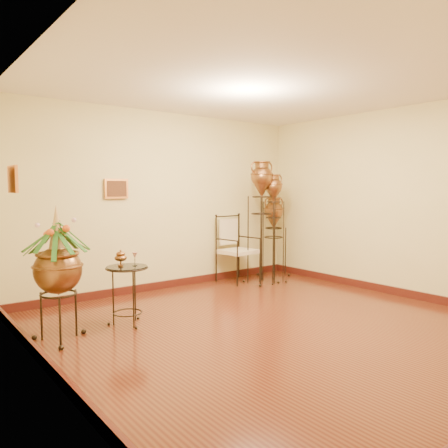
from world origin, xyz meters
TOP-DOWN VIEW (x-y plane):
  - ground at (0.00, 0.00)m, footprint 5.00×5.00m
  - room_shell at (-0.01, 0.01)m, footprint 5.02×5.02m
  - amphora_tall at (1.66, 1.75)m, footprint 0.43×0.43m
  - amphora_mid at (1.45, 1.82)m, footprint 0.52×0.52m
  - amphora_short at (2.06, 2.15)m, footprint 0.45×0.45m
  - planter_urn at (-2.15, 1.03)m, footprint 0.91×0.91m
  - armchair at (1.22, 2.15)m, footprint 0.70×0.66m
  - side_table at (-1.34, 1.10)m, footprint 0.60×0.60m

SIDE VIEW (x-z plane):
  - ground at x=0.00m, z-range 0.00..0.00m
  - side_table at x=-1.34m, z-range -0.08..0.80m
  - armchair at x=1.22m, z-range 0.00..1.14m
  - amphora_short at x=2.06m, z-range 0.00..1.47m
  - planter_urn at x=-2.15m, z-range 0.09..1.55m
  - amphora_tall at x=1.66m, z-range 0.02..1.88m
  - amphora_mid at x=1.45m, z-range 0.01..2.09m
  - room_shell at x=-0.01m, z-range 0.33..3.14m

